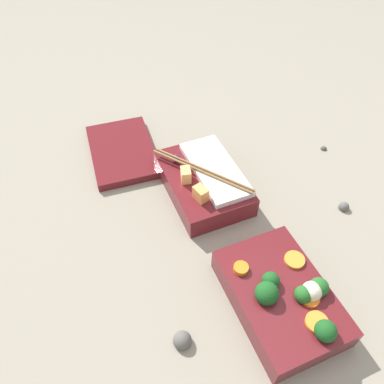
{
  "coord_description": "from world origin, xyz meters",
  "views": [
    {
      "loc": [
        -0.34,
        0.22,
        0.57
      ],
      "look_at": [
        0.1,
        0.04,
        0.05
      ],
      "focal_mm": 35.0,
      "sensor_mm": 36.0,
      "label": 1
    }
  ],
  "objects": [
    {
      "name": "bento_tray_rice",
      "position": [
        0.14,
        0.0,
        0.03
      ],
      "size": [
        0.21,
        0.14,
        0.07
      ],
      "color": "maroon",
      "rests_on": "ground_plane"
    },
    {
      "name": "bento_lid",
      "position": [
        0.31,
        0.12,
        0.01
      ],
      "size": [
        0.22,
        0.15,
        0.02
      ],
      "primitive_type": "cube",
      "rotation": [
        0.0,
        0.0,
        -0.09
      ],
      "color": "maroon",
      "rests_on": "ground_plane"
    },
    {
      "name": "pebble_1",
      "position": [
        0.15,
        -0.31,
        0.0
      ],
      "size": [
        0.01,
        0.01,
        0.01
      ],
      "primitive_type": "sphere",
      "color": "#474442",
      "rests_on": "ground_plane"
    },
    {
      "name": "bento_tray_vegetable",
      "position": [
        -0.14,
        -0.01,
        0.03
      ],
      "size": [
        0.21,
        0.14,
        0.07
      ],
      "color": "maroon",
      "rests_on": "ground_plane"
    },
    {
      "name": "ground_plane",
      "position": [
        0.0,
        0.0,
        0.0
      ],
      "size": [
        3.0,
        3.0,
        0.0
      ],
      "primitive_type": "plane",
      "color": "gray"
    },
    {
      "name": "pebble_0",
      "position": [
        -0.01,
        -0.24,
        0.01
      ],
      "size": [
        0.02,
        0.02,
        0.02
      ],
      "primitive_type": "sphere",
      "color": "#595651",
      "rests_on": "ground_plane"
    },
    {
      "name": "pebble_2",
      "position": [
        -0.14,
        0.15,
        0.01
      ],
      "size": [
        0.03,
        0.03,
        0.03
      ],
      "primitive_type": "sphere",
      "color": "#595651",
      "rests_on": "ground_plane"
    }
  ]
}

